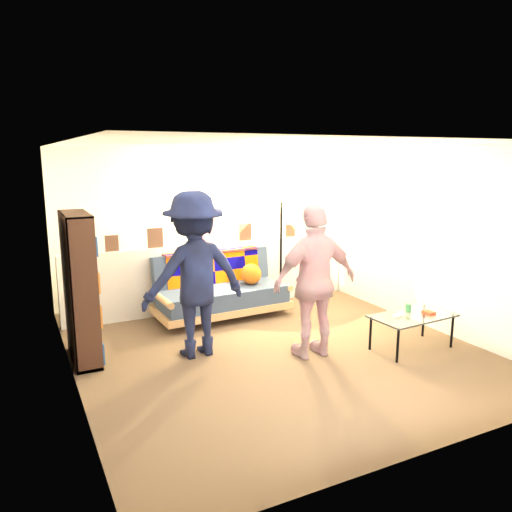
{
  "coord_description": "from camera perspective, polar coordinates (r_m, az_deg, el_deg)",
  "views": [
    {
      "loc": [
        -2.7,
        -5.05,
        2.28
      ],
      "look_at": [
        0.0,
        0.4,
        1.05
      ],
      "focal_mm": 35.0,
      "sensor_mm": 36.0,
      "label": 1
    }
  ],
  "objects": [
    {
      "name": "futon_sofa",
      "position": [
        7.21,
        -4.02,
        -3.89
      ],
      "size": [
        1.93,
        0.99,
        0.81
      ],
      "color": "tan",
      "rests_on": "ground"
    },
    {
      "name": "floor_lamp",
      "position": [
        7.69,
        2.89,
        3.2
      ],
      "size": [
        0.35,
        0.31,
        1.67
      ],
      "color": "black",
      "rests_on": "ground"
    },
    {
      "name": "room_shell",
      "position": [
        6.18,
        -0.29,
        5.77
      ],
      "size": [
        4.6,
        5.05,
        2.45
      ],
      "color": "silver",
      "rests_on": "ground"
    },
    {
      "name": "person_right",
      "position": [
        5.67,
        6.78,
        -2.94
      ],
      "size": [
        1.04,
        0.45,
        1.76
      ],
      "primitive_type": "imported",
      "rotation": [
        0.0,
        0.0,
        3.12
      ],
      "color": "pink",
      "rests_on": "ground"
    },
    {
      "name": "half_wall_ledge",
      "position": [
        7.58,
        -4.71,
        -2.2
      ],
      "size": [
        4.45,
        0.15,
        1.0
      ],
      "primitive_type": "cube",
      "color": "silver",
      "rests_on": "ground"
    },
    {
      "name": "ground",
      "position": [
        6.17,
        1.68,
        -10.28
      ],
      "size": [
        5.0,
        5.0,
        0.0
      ],
      "primitive_type": "plane",
      "color": "brown",
      "rests_on": "ground"
    },
    {
      "name": "person_left",
      "position": [
        5.71,
        -7.06,
        -2.15
      ],
      "size": [
        1.26,
        0.77,
        1.9
      ],
      "primitive_type": "imported",
      "rotation": [
        0.0,
        0.0,
        3.2
      ],
      "color": "black",
      "rests_on": "ground"
    },
    {
      "name": "bookshelf",
      "position": [
        5.88,
        -19.45,
        -4.01
      ],
      "size": [
        0.28,
        0.84,
        1.67
      ],
      "color": "black",
      "rests_on": "ground"
    },
    {
      "name": "ledge_decor",
      "position": [
        7.35,
        -6.38,
        2.72
      ],
      "size": [
        2.97,
        0.02,
        0.45
      ],
      "color": "brown",
      "rests_on": "half_wall_ledge"
    },
    {
      "name": "coffee_table",
      "position": [
        6.26,
        17.48,
        -6.68
      ],
      "size": [
        1.03,
        0.61,
        0.52
      ],
      "color": "black",
      "rests_on": "ground"
    }
  ]
}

